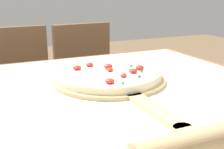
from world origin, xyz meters
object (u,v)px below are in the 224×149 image
at_px(pizza_peel, 111,81).
at_px(pizza, 108,74).
at_px(rolling_pin, 215,138).
at_px(chair_left, 21,94).
at_px(chair_right, 89,84).

bearing_deg(pizza_peel, pizza, 89.51).
bearing_deg(rolling_pin, chair_left, 100.47).
bearing_deg(rolling_pin, pizza, 90.69).
xyz_separation_m(pizza, chair_left, (-0.22, 0.75, -0.29)).
height_order(pizza, chair_left, chair_left).
distance_m(pizza_peel, pizza, 0.03).
height_order(pizza_peel, pizza, pizza).
xyz_separation_m(pizza_peel, chair_left, (-0.22, 0.77, -0.27)).
xyz_separation_m(chair_left, chair_right, (0.42, -0.00, 0.00)).
relative_size(pizza, rolling_pin, 0.82).
height_order(pizza_peel, rolling_pin, rolling_pin).
height_order(rolling_pin, chair_left, chair_left).
height_order(chair_left, chair_right, same).
xyz_separation_m(pizza_peel, rolling_pin, (0.01, -0.47, 0.02)).
relative_size(pizza, chair_right, 0.41).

